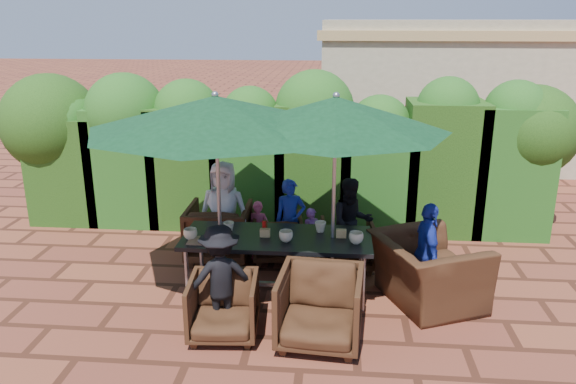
# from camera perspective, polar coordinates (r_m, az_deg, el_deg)

# --- Properties ---
(ground) EXTENTS (80.00, 80.00, 0.00)m
(ground) POSITION_cam_1_polar(r_m,az_deg,el_deg) (7.12, -2.42, -9.77)
(ground) COLOR brown
(ground) RESTS_ON ground
(dining_table) EXTENTS (2.24, 0.90, 0.75)m
(dining_table) POSITION_cam_1_polar(r_m,az_deg,el_deg) (6.72, -1.12, -5.12)
(dining_table) COLOR black
(dining_table) RESTS_ON ground
(umbrella_left) EXTENTS (2.96, 2.96, 2.46)m
(umbrella_left) POSITION_cam_1_polar(r_m,az_deg,el_deg) (6.39, -7.36, 7.94)
(umbrella_left) COLOR gray
(umbrella_left) RESTS_ON ground
(umbrella_right) EXTENTS (2.57, 2.57, 2.46)m
(umbrella_right) POSITION_cam_1_polar(r_m,az_deg,el_deg) (6.29, 4.87, 7.87)
(umbrella_right) COLOR gray
(umbrella_right) RESTS_ON ground
(chair_far_left) EXTENTS (0.86, 0.80, 0.87)m
(chair_far_left) POSITION_cam_1_polar(r_m,az_deg,el_deg) (7.85, -7.04, -3.78)
(chair_far_left) COLOR black
(chair_far_left) RESTS_ON ground
(chair_far_mid) EXTENTS (0.75, 0.72, 0.70)m
(chair_far_mid) POSITION_cam_1_polar(r_m,az_deg,el_deg) (7.82, -1.07, -4.38)
(chair_far_mid) COLOR black
(chair_far_mid) RESTS_ON ground
(chair_far_right) EXTENTS (0.75, 0.71, 0.71)m
(chair_far_right) POSITION_cam_1_polar(r_m,az_deg,el_deg) (7.61, 6.05, -5.07)
(chair_far_right) COLOR black
(chair_far_right) RESTS_ON ground
(chair_near_left) EXTENTS (0.75, 0.71, 0.73)m
(chair_near_left) POSITION_cam_1_polar(r_m,az_deg,el_deg) (6.03, -6.60, -11.25)
(chair_near_left) COLOR black
(chair_near_left) RESTS_ON ground
(chair_near_right) EXTENTS (0.91, 0.86, 0.87)m
(chair_near_right) POSITION_cam_1_polar(r_m,az_deg,el_deg) (5.86, 3.26, -11.32)
(chair_near_right) COLOR black
(chair_near_right) RESTS_ON ground
(chair_end_right) EXTENTS (1.20, 1.42, 1.05)m
(chair_end_right) POSITION_cam_1_polar(r_m,az_deg,el_deg) (6.80, 14.04, -6.77)
(chair_end_right) COLOR black
(chair_end_right) RESTS_ON ground
(adult_far_left) EXTENTS (0.73, 0.47, 1.41)m
(adult_far_left) POSITION_cam_1_polar(r_m,az_deg,el_deg) (7.69, -6.52, -2.04)
(adult_far_left) COLOR silver
(adult_far_left) RESTS_ON ground
(adult_far_mid) EXTENTS (0.49, 0.43, 1.16)m
(adult_far_mid) POSITION_cam_1_polar(r_m,az_deg,el_deg) (7.67, 0.24, -2.96)
(adult_far_mid) COLOR #1C2C99
(adult_far_mid) RESTS_ON ground
(adult_far_right) EXTENTS (0.66, 0.49, 1.22)m
(adult_far_right) POSITION_cam_1_polar(r_m,az_deg,el_deg) (7.57, 6.46, -3.11)
(adult_far_right) COLOR black
(adult_far_right) RESTS_ON ground
(adult_near_left) EXTENTS (0.84, 0.62, 1.19)m
(adult_near_left) POSITION_cam_1_polar(r_m,az_deg,el_deg) (6.06, -6.91, -8.69)
(adult_near_left) COLOR black
(adult_near_left) RESTS_ON ground
(adult_end_right) EXTENTS (0.44, 0.74, 1.19)m
(adult_end_right) POSITION_cam_1_polar(r_m,az_deg,el_deg) (6.86, 13.95, -5.90)
(adult_end_right) COLOR #1C2C99
(adult_end_right) RESTS_ON ground
(child_left) EXTENTS (0.33, 0.28, 0.84)m
(child_left) POSITION_cam_1_polar(r_m,az_deg,el_deg) (7.78, -3.03, -3.97)
(child_left) COLOR #D54B74
(child_left) RESTS_ON ground
(child_right) EXTENTS (0.34, 0.32, 0.76)m
(child_right) POSITION_cam_1_polar(r_m,az_deg,el_deg) (7.75, 2.42, -4.37)
(child_right) COLOR #9C53B4
(child_right) RESTS_ON ground
(pedestrian_a) EXTENTS (1.56, 0.94, 1.58)m
(pedestrian_a) POSITION_cam_1_polar(r_m,az_deg,el_deg) (10.75, 7.57, 3.95)
(pedestrian_a) COLOR #24842E
(pedestrian_a) RESTS_ON ground
(pedestrian_b) EXTENTS (0.81, 0.50, 1.69)m
(pedestrian_b) POSITION_cam_1_polar(r_m,az_deg,el_deg) (11.16, 11.97, 4.50)
(pedestrian_b) COLOR #D54B74
(pedestrian_b) RESTS_ON ground
(pedestrian_c) EXTENTS (1.09, 0.71, 1.56)m
(pedestrian_c) POSITION_cam_1_polar(r_m,az_deg,el_deg) (11.20, 16.67, 3.87)
(pedestrian_c) COLOR gray
(pedestrian_c) RESTS_ON ground
(cup_a) EXTENTS (0.16, 0.16, 0.13)m
(cup_a) POSITION_cam_1_polar(r_m,az_deg,el_deg) (6.68, -9.88, -4.22)
(cup_a) COLOR beige
(cup_a) RESTS_ON dining_table
(cup_b) EXTENTS (0.13, 0.13, 0.12)m
(cup_b) POSITION_cam_1_polar(r_m,az_deg,el_deg) (6.86, -6.03, -3.53)
(cup_b) COLOR beige
(cup_b) RESTS_ON dining_table
(cup_c) EXTENTS (0.17, 0.17, 0.13)m
(cup_c) POSITION_cam_1_polar(r_m,az_deg,el_deg) (6.53, -0.22, -4.49)
(cup_c) COLOR beige
(cup_c) RESTS_ON dining_table
(cup_d) EXTENTS (0.14, 0.14, 0.13)m
(cup_d) POSITION_cam_1_polar(r_m,az_deg,el_deg) (6.82, 3.30, -3.55)
(cup_d) COLOR beige
(cup_d) RESTS_ON dining_table
(cup_e) EXTENTS (0.17, 0.17, 0.13)m
(cup_e) POSITION_cam_1_polar(r_m,az_deg,el_deg) (6.52, 6.93, -4.64)
(cup_e) COLOR beige
(cup_e) RESTS_ON dining_table
(ketchup_bottle) EXTENTS (0.04, 0.04, 0.17)m
(ketchup_bottle) POSITION_cam_1_polar(r_m,az_deg,el_deg) (6.73, -2.45, -3.62)
(ketchup_bottle) COLOR #B20C0A
(ketchup_bottle) RESTS_ON dining_table
(sauce_bottle) EXTENTS (0.04, 0.04, 0.17)m
(sauce_bottle) POSITION_cam_1_polar(r_m,az_deg,el_deg) (6.75, -2.29, -3.57)
(sauce_bottle) COLOR #4C230C
(sauce_bottle) RESTS_ON dining_table
(serving_tray) EXTENTS (0.35, 0.25, 0.02)m
(serving_tray) POSITION_cam_1_polar(r_m,az_deg,el_deg) (6.61, -8.58, -4.92)
(serving_tray) COLOR #936847
(serving_tray) RESTS_ON dining_table
(number_block_left) EXTENTS (0.12, 0.06, 0.10)m
(number_block_left) POSITION_cam_1_polar(r_m,az_deg,el_deg) (6.67, -2.35, -4.16)
(number_block_left) COLOR tan
(number_block_left) RESTS_ON dining_table
(number_block_right) EXTENTS (0.12, 0.06, 0.10)m
(number_block_right) POSITION_cam_1_polar(r_m,az_deg,el_deg) (6.67, 5.43, -4.21)
(number_block_right) COLOR tan
(number_block_right) RESTS_ON dining_table
(hedge_wall) EXTENTS (9.10, 1.60, 2.50)m
(hedge_wall) POSITION_cam_1_polar(r_m,az_deg,el_deg) (8.88, -2.16, 4.89)
(hedge_wall) COLOR #18390F
(hedge_wall) RESTS_ON ground
(building) EXTENTS (6.20, 3.08, 3.20)m
(building) POSITION_cam_1_polar(r_m,az_deg,el_deg) (13.64, 16.48, 9.69)
(building) COLOR #C4B592
(building) RESTS_ON ground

